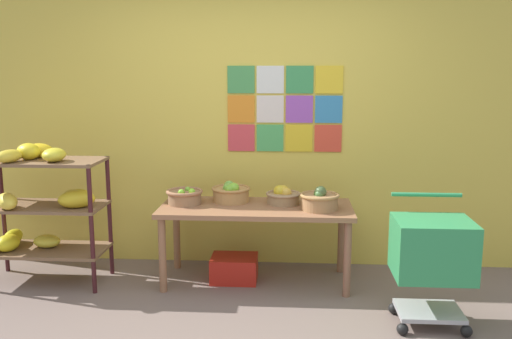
{
  "coord_description": "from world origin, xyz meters",
  "views": [
    {
      "loc": [
        0.37,
        -3.14,
        1.74
      ],
      "look_at": [
        0.1,
        0.96,
        1.01
      ],
      "focal_mm": 38.88,
      "sensor_mm": 36.0,
      "label": 1
    }
  ],
  "objects_px": {
    "display_table": "(256,215)",
    "fruit_basket_left": "(185,196)",
    "fruit_basket_back_left": "(231,192)",
    "fruit_basket_back_right": "(320,200)",
    "produce_crate_under_table": "(234,268)",
    "banana_shelf_unit": "(41,202)",
    "shopping_cart": "(432,253)",
    "fruit_basket_centre": "(283,196)"
  },
  "relations": [
    {
      "from": "banana_shelf_unit",
      "to": "fruit_basket_centre",
      "type": "distance_m",
      "value": 1.99
    },
    {
      "from": "fruit_basket_left",
      "to": "fruit_basket_back_right",
      "type": "xyz_separation_m",
      "value": [
        1.12,
        -0.12,
        0.01
      ]
    },
    {
      "from": "display_table",
      "to": "fruit_basket_back_left",
      "type": "distance_m",
      "value": 0.31
    },
    {
      "from": "banana_shelf_unit",
      "to": "fruit_basket_left",
      "type": "height_order",
      "value": "banana_shelf_unit"
    },
    {
      "from": "fruit_basket_back_left",
      "to": "fruit_basket_left",
      "type": "distance_m",
      "value": 0.39
    },
    {
      "from": "fruit_basket_centre",
      "to": "produce_crate_under_table",
      "type": "relative_size",
      "value": 0.75
    },
    {
      "from": "fruit_basket_centre",
      "to": "fruit_basket_left",
      "type": "relative_size",
      "value": 0.95
    },
    {
      "from": "shopping_cart",
      "to": "banana_shelf_unit",
      "type": "bearing_deg",
      "value": 159.8
    },
    {
      "from": "fruit_basket_left",
      "to": "shopping_cart",
      "type": "height_order",
      "value": "shopping_cart"
    },
    {
      "from": "fruit_basket_back_right",
      "to": "produce_crate_under_table",
      "type": "height_order",
      "value": "fruit_basket_back_right"
    },
    {
      "from": "banana_shelf_unit",
      "to": "fruit_basket_left",
      "type": "xyz_separation_m",
      "value": [
        1.16,
        0.18,
        0.03
      ]
    },
    {
      "from": "fruit_basket_left",
      "to": "shopping_cart",
      "type": "relative_size",
      "value": 0.34
    },
    {
      "from": "banana_shelf_unit",
      "to": "produce_crate_under_table",
      "type": "xyz_separation_m",
      "value": [
        1.57,
        0.14,
        -0.58
      ]
    },
    {
      "from": "produce_crate_under_table",
      "to": "shopping_cart",
      "type": "xyz_separation_m",
      "value": [
        1.44,
        -0.74,
        0.42
      ]
    },
    {
      "from": "banana_shelf_unit",
      "to": "fruit_basket_back_right",
      "type": "distance_m",
      "value": 2.27
    },
    {
      "from": "display_table",
      "to": "fruit_basket_back_left",
      "type": "bearing_deg",
      "value": 147.68
    },
    {
      "from": "fruit_basket_back_left",
      "to": "produce_crate_under_table",
      "type": "bearing_deg",
      "value": -74.03
    },
    {
      "from": "fruit_basket_back_left",
      "to": "fruit_basket_back_right",
      "type": "distance_m",
      "value": 0.77
    },
    {
      "from": "banana_shelf_unit",
      "to": "shopping_cart",
      "type": "relative_size",
      "value": 1.32
    },
    {
      "from": "banana_shelf_unit",
      "to": "display_table",
      "type": "distance_m",
      "value": 1.77
    },
    {
      "from": "display_table",
      "to": "fruit_basket_left",
      "type": "bearing_deg",
      "value": 176.35
    },
    {
      "from": "fruit_basket_back_right",
      "to": "produce_crate_under_table",
      "type": "xyz_separation_m",
      "value": [
        -0.7,
        0.09,
        -0.62
      ]
    },
    {
      "from": "fruit_basket_back_left",
      "to": "fruit_basket_back_right",
      "type": "xyz_separation_m",
      "value": [
        0.74,
        -0.23,
        -0.0
      ]
    },
    {
      "from": "display_table",
      "to": "shopping_cart",
      "type": "xyz_separation_m",
      "value": [
        1.25,
        -0.73,
        -0.05
      ]
    },
    {
      "from": "fruit_basket_centre",
      "to": "fruit_basket_left",
      "type": "distance_m",
      "value": 0.82
    },
    {
      "from": "banana_shelf_unit",
      "to": "shopping_cart",
      "type": "xyz_separation_m",
      "value": [
        3.01,
        -0.59,
        -0.16
      ]
    },
    {
      "from": "fruit_basket_centre",
      "to": "produce_crate_under_table",
      "type": "height_order",
      "value": "fruit_basket_centre"
    },
    {
      "from": "fruit_basket_back_right",
      "to": "fruit_basket_left",
      "type": "bearing_deg",
      "value": 173.73
    },
    {
      "from": "produce_crate_under_table",
      "to": "shopping_cart",
      "type": "distance_m",
      "value": 1.67
    },
    {
      "from": "fruit_basket_back_right",
      "to": "produce_crate_under_table",
      "type": "bearing_deg",
      "value": 172.72
    },
    {
      "from": "fruit_basket_centre",
      "to": "fruit_basket_back_right",
      "type": "xyz_separation_m",
      "value": [
        0.29,
        -0.19,
        0.01
      ]
    },
    {
      "from": "banana_shelf_unit",
      "to": "fruit_basket_back_left",
      "type": "distance_m",
      "value": 1.56
    },
    {
      "from": "display_table",
      "to": "fruit_basket_back_right",
      "type": "distance_m",
      "value": 0.54
    },
    {
      "from": "banana_shelf_unit",
      "to": "fruit_basket_left",
      "type": "relative_size",
      "value": 3.82
    },
    {
      "from": "fruit_basket_back_left",
      "to": "fruit_basket_centre",
      "type": "xyz_separation_m",
      "value": [
        0.45,
        -0.03,
        -0.01
      ]
    },
    {
      "from": "fruit_basket_back_left",
      "to": "fruit_basket_centre",
      "type": "bearing_deg",
      "value": -4.4
    },
    {
      "from": "display_table",
      "to": "fruit_basket_back_right",
      "type": "height_order",
      "value": "fruit_basket_back_right"
    },
    {
      "from": "banana_shelf_unit",
      "to": "fruit_basket_back_right",
      "type": "relative_size",
      "value": 3.68
    },
    {
      "from": "display_table",
      "to": "fruit_basket_left",
      "type": "relative_size",
      "value": 5.14
    },
    {
      "from": "fruit_basket_centre",
      "to": "fruit_basket_back_right",
      "type": "bearing_deg",
      "value": -33.17
    },
    {
      "from": "display_table",
      "to": "shopping_cart",
      "type": "distance_m",
      "value": 1.45
    },
    {
      "from": "fruit_basket_centre",
      "to": "shopping_cart",
      "type": "height_order",
      "value": "shopping_cart"
    }
  ]
}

